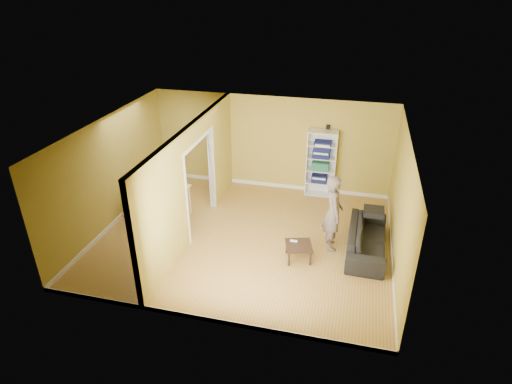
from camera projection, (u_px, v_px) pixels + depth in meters
room_shell at (245, 187)px, 9.27m from camera, size 6.50×6.50×6.50m
partition at (193, 181)px, 9.52m from camera, size 0.22×5.50×2.60m
wall_speaker at (328, 127)px, 11.00m from camera, size 0.10×0.10×0.10m
sofa at (368, 235)px, 9.23m from camera, size 2.07×0.92×0.78m
person at (334, 207)px, 9.07m from camera, size 0.86×0.74×2.03m
bookshelf at (321, 163)px, 11.39m from camera, size 0.77×0.34×1.83m
paper_box_navy_a at (319, 178)px, 11.55m from camera, size 0.41×0.27×0.21m
paper_box_teal at (320, 166)px, 11.38m from camera, size 0.45×0.29×0.23m
paper_box_navy_b at (321, 153)px, 11.22m from camera, size 0.44×0.29×0.23m
paper_box_navy_c at (323, 145)px, 11.11m from camera, size 0.45×0.29×0.23m
coffee_table at (299, 247)px, 8.98m from camera, size 0.54×0.54×0.36m
game_controller at (294, 241)px, 9.06m from camera, size 0.15×0.04×0.03m
dining_table at (161, 191)px, 10.43m from camera, size 1.25×0.83×0.78m
chair_left at (137, 194)px, 10.73m from camera, size 0.47×0.47×0.98m
chair_near at (155, 209)px, 10.06m from camera, size 0.56×0.56×0.97m
chair_far at (172, 190)px, 11.04m from camera, size 0.45×0.45×0.87m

